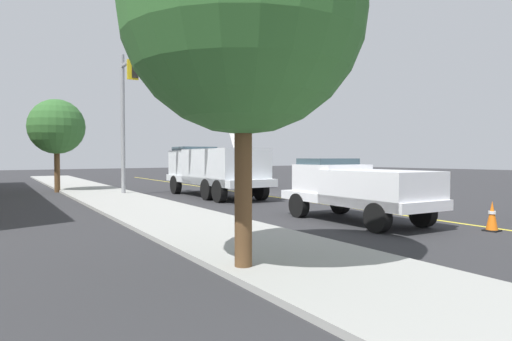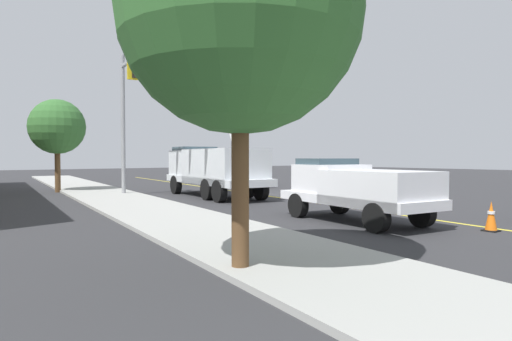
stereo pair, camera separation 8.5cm
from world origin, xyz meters
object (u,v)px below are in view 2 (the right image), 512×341
at_px(passing_minivan, 241,173).
at_px(traffic_cone_mid_front, 302,195).
at_px(utility_bucket_truck, 214,166).
at_px(service_pickup_truck, 356,188).
at_px(traffic_cone_mid_rear, 216,185).
at_px(traffic_signal_mast, 135,88).
at_px(traffic_cone_leading, 491,216).

xyz_separation_m(passing_minivan, traffic_cone_mid_front, (-11.47, 4.86, -0.57)).
distance_m(utility_bucket_truck, service_pickup_truck, 10.84).
relative_size(utility_bucket_truck, traffic_cone_mid_front, 10.29).
xyz_separation_m(passing_minivan, traffic_cone_mid_rear, (-2.52, 3.71, -0.60)).
bearing_deg(traffic_signal_mast, service_pickup_truck, -168.82).
bearing_deg(passing_minivan, service_pickup_truck, 156.35).
bearing_deg(traffic_cone_mid_rear, service_pickup_truck, 165.88).
height_order(utility_bucket_truck, passing_minivan, utility_bucket_truck).
xyz_separation_m(traffic_cone_leading, traffic_signal_mast, (15.72, 4.04, 5.14)).
relative_size(utility_bucket_truck, traffic_signal_mast, 1.10).
xyz_separation_m(utility_bucket_truck, service_pickup_truck, (-10.75, 1.35, -0.48)).
height_order(traffic_cone_mid_front, traffic_signal_mast, traffic_signal_mast).
distance_m(passing_minivan, traffic_cone_mid_front, 12.47).
bearing_deg(traffic_signal_mast, utility_bucket_truck, -111.13).
distance_m(service_pickup_truck, traffic_cone_mid_front, 5.59).
bearing_deg(utility_bucket_truck, traffic_cone_leading, -178.87).
distance_m(traffic_cone_mid_rear, traffic_signal_mast, 8.07).
distance_m(passing_minivan, traffic_cone_leading, 20.78).
xyz_separation_m(utility_bucket_truck, traffic_cone_mid_front, (-5.73, -1.02, -1.20)).
height_order(passing_minivan, traffic_cone_leading, passing_minivan).
relative_size(utility_bucket_truck, passing_minivan, 1.69).
xyz_separation_m(utility_bucket_truck, traffic_cone_leading, (-14.27, -0.28, -1.18)).
xyz_separation_m(traffic_cone_mid_rear, traffic_signal_mast, (-1.76, 5.92, 5.19)).
relative_size(traffic_cone_mid_rear, traffic_signal_mast, 0.10).
distance_m(utility_bucket_truck, traffic_cone_mid_front, 5.94).
bearing_deg(utility_bucket_truck, passing_minivan, -45.65).
xyz_separation_m(utility_bucket_truck, traffic_cone_mid_rear, (3.22, -2.17, -1.23)).
height_order(passing_minivan, traffic_cone_mid_rear, passing_minivan).
bearing_deg(passing_minivan, utility_bucket_truck, 134.35).
bearing_deg(service_pickup_truck, traffic_cone_leading, -155.20).
distance_m(traffic_cone_mid_front, traffic_cone_mid_rear, 9.02).
bearing_deg(traffic_cone_mid_front, traffic_cone_leading, 175.06).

